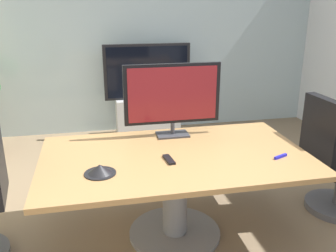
{
  "coord_description": "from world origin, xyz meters",
  "views": [
    {
      "loc": [
        -0.6,
        -2.44,
        1.86
      ],
      "look_at": [
        -0.0,
        0.37,
        0.88
      ],
      "focal_mm": 39.2,
      "sensor_mm": 36.0,
      "label": 1
    }
  ],
  "objects": [
    {
      "name": "tv_monitor",
      "position": [
        0.07,
        0.55,
        1.08
      ],
      "size": [
        0.84,
        0.18,
        0.64
      ],
      "color": "#333338",
      "rests_on": "conference_table"
    },
    {
      "name": "wall_display_unit",
      "position": [
        0.16,
        2.57,
        0.44
      ],
      "size": [
        1.2,
        0.36,
        1.31
      ],
      "color": "#B7BABC",
      "rests_on": "ground"
    },
    {
      "name": "ground_plane",
      "position": [
        0.0,
        0.0,
        0.0
      ],
      "size": [
        6.85,
        6.85,
        0.0
      ],
      "primitive_type": "plane",
      "color": "#7A664C"
    },
    {
      "name": "conference_phone",
      "position": [
        -0.58,
        -0.1,
        0.76
      ],
      "size": [
        0.22,
        0.22,
        0.07
      ],
      "color": "black",
      "rests_on": "conference_table"
    },
    {
      "name": "wall_back_glass_partition",
      "position": [
        0.0,
        2.92,
        1.41
      ],
      "size": [
        5.58,
        0.1,
        2.82
      ],
      "primitive_type": "cube",
      "color": "#9EB2B7",
      "rests_on": "ground"
    },
    {
      "name": "office_chair_right",
      "position": [
        1.47,
        0.18,
        0.46
      ],
      "size": [
        0.6,
        0.58,
        1.09
      ],
      "rotation": [
        0.0,
        0.0,
        1.61
      ],
      "color": "#4C4C51",
      "rests_on": "ground"
    },
    {
      "name": "conference_table",
      "position": [
        -0.0,
        0.12,
        0.55
      ],
      "size": [
        2.06,
        1.2,
        0.73
      ],
      "color": "olive",
      "rests_on": "ground"
    },
    {
      "name": "remote_control",
      "position": [
        -0.07,
        0.01,
        0.73
      ],
      "size": [
        0.07,
        0.17,
        0.02
      ],
      "primitive_type": "cube",
      "rotation": [
        0.0,
        0.0,
        0.11
      ],
      "color": "black",
      "rests_on": "conference_table"
    },
    {
      "name": "whiteboard_marker",
      "position": [
        0.77,
        -0.11,
        0.74
      ],
      "size": [
        0.13,
        0.07,
        0.02
      ],
      "primitive_type": "cube",
      "rotation": [
        0.0,
        0.0,
        0.41
      ],
      "color": "#1919A5",
      "rests_on": "conference_table"
    }
  ]
}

